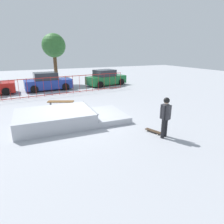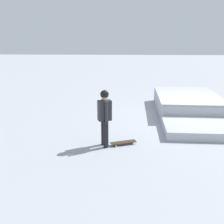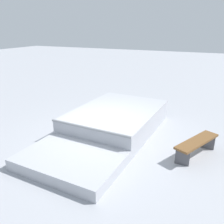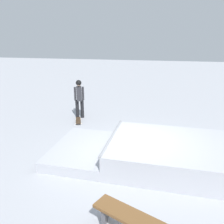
% 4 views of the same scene
% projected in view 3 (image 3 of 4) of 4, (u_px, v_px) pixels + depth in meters
% --- Properties ---
extents(ground_plane, '(60.00, 60.00, 0.00)m').
position_uv_depth(ground_plane, '(102.00, 141.00, 7.27)').
color(ground_plane, '#A8AAB2').
extents(skate_ramp, '(5.48, 2.78, 0.74)m').
position_uv_depth(skate_ramp, '(111.00, 124.00, 7.73)').
color(skate_ramp, '#B0B3BB').
rests_on(skate_ramp, ground).
extents(park_bench, '(1.62, 1.02, 0.48)m').
position_uv_depth(park_bench, '(197.00, 144.00, 6.32)').
color(park_bench, brown).
rests_on(park_bench, ground).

